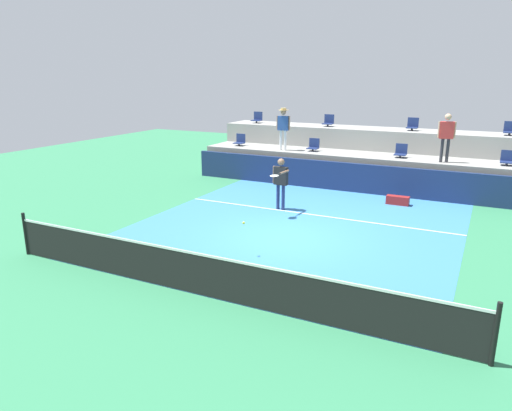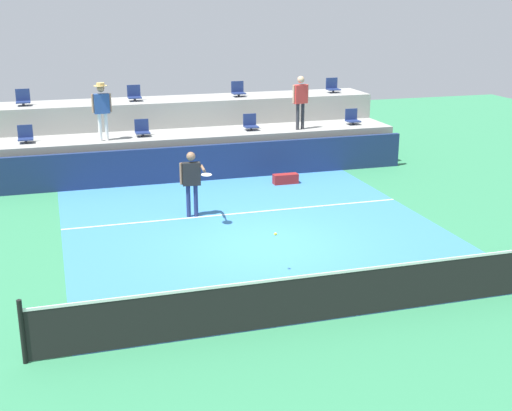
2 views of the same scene
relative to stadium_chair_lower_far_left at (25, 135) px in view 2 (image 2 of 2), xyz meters
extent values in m
plane|color=#2D754C|center=(5.28, -7.23, -1.46)|extent=(40.00, 40.00, 0.00)
cube|color=teal|center=(5.28, -6.23, -1.46)|extent=(9.00, 10.00, 0.01)
cube|color=white|center=(5.28, -4.83, -1.46)|extent=(9.00, 0.06, 0.00)
cylinder|color=black|center=(0.08, -11.23, -0.93)|extent=(0.08, 0.08, 1.07)
cube|color=black|center=(5.28, -11.23, -1.01)|extent=(10.40, 0.01, 0.87)
cube|color=white|center=(5.28, -11.23, -0.57)|extent=(10.40, 0.02, 0.05)
cube|color=navy|center=(5.28, -1.23, -0.91)|extent=(13.00, 0.16, 1.10)
cube|color=gray|center=(5.28, 0.07, -0.84)|extent=(13.00, 1.80, 1.25)
cube|color=gray|center=(5.28, 1.87, -0.41)|extent=(13.00, 1.80, 2.10)
cylinder|color=#2D2D33|center=(0.00, -0.08, -0.16)|extent=(0.08, 0.08, 0.10)
cube|color=navy|center=(0.00, -0.08, -0.09)|extent=(0.44, 0.40, 0.04)
cube|color=navy|center=(0.00, 0.10, 0.12)|extent=(0.44, 0.04, 0.38)
cylinder|color=#2D2D33|center=(3.48, -0.08, -0.16)|extent=(0.08, 0.08, 0.10)
cube|color=navy|center=(3.48, -0.08, -0.09)|extent=(0.44, 0.40, 0.04)
cube|color=navy|center=(3.48, 0.10, 0.12)|extent=(0.44, 0.04, 0.38)
cylinder|color=#2D2D33|center=(7.02, -0.08, -0.16)|extent=(0.08, 0.08, 0.10)
cube|color=navy|center=(7.02, -0.08, -0.09)|extent=(0.44, 0.40, 0.04)
cube|color=navy|center=(7.02, 0.10, 0.12)|extent=(0.44, 0.04, 0.38)
cylinder|color=#2D2D33|center=(10.65, -0.08, -0.16)|extent=(0.08, 0.08, 0.10)
cube|color=navy|center=(10.65, -0.08, -0.09)|extent=(0.44, 0.40, 0.04)
cube|color=navy|center=(10.65, 0.10, 0.12)|extent=(0.44, 0.04, 0.38)
cylinder|color=#2D2D33|center=(-0.03, 1.72, 0.69)|extent=(0.08, 0.08, 0.10)
cube|color=navy|center=(-0.03, 1.72, 0.76)|extent=(0.44, 0.40, 0.04)
cube|color=navy|center=(-0.03, 1.90, 0.97)|extent=(0.44, 0.04, 0.38)
cylinder|color=#2D2D33|center=(3.51, 1.72, 0.69)|extent=(0.08, 0.08, 0.10)
cube|color=navy|center=(3.51, 1.72, 0.76)|extent=(0.44, 0.40, 0.04)
cube|color=navy|center=(3.51, 1.90, 0.97)|extent=(0.44, 0.04, 0.38)
cylinder|color=#2D2D33|center=(7.10, 1.72, 0.69)|extent=(0.08, 0.08, 0.10)
cube|color=navy|center=(7.10, 1.72, 0.76)|extent=(0.44, 0.40, 0.04)
cube|color=navy|center=(7.10, 1.90, 0.97)|extent=(0.44, 0.04, 0.38)
cylinder|color=#2D2D33|center=(10.65, 1.72, 0.69)|extent=(0.08, 0.08, 0.10)
cube|color=navy|center=(10.65, 1.72, 0.76)|extent=(0.44, 0.40, 0.04)
cube|color=navy|center=(10.65, 1.90, 0.97)|extent=(0.44, 0.04, 0.38)
cylinder|color=navy|center=(3.98, -4.71, -1.04)|extent=(0.12, 0.12, 0.84)
cylinder|color=navy|center=(4.17, -4.72, -1.04)|extent=(0.12, 0.12, 0.84)
cube|color=black|center=(4.08, -4.71, -0.33)|extent=(0.47, 0.22, 0.60)
sphere|color=#846047|center=(4.08, -4.71, 0.13)|extent=(0.25, 0.25, 0.23)
cylinder|color=#846047|center=(3.82, -4.69, -0.31)|extent=(0.08, 0.08, 0.56)
cylinder|color=#846047|center=(4.32, -5.00, -0.13)|extent=(0.11, 0.54, 0.07)
cylinder|color=black|center=(4.29, -5.37, -0.13)|extent=(0.06, 0.26, 0.04)
ellipsoid|color=silver|center=(4.26, -5.64, -0.13)|extent=(0.29, 0.34, 0.03)
cylinder|color=white|center=(2.17, -0.39, 0.20)|extent=(0.12, 0.12, 0.83)
cylinder|color=white|center=(2.36, -0.38, 0.20)|extent=(0.12, 0.12, 0.83)
cube|color=#2D4C8C|center=(2.27, -0.38, 0.91)|extent=(0.46, 0.22, 0.59)
sphere|color=#A87A5B|center=(2.27, -0.38, 1.36)|extent=(0.24, 0.24, 0.23)
cylinder|color=#A87A5B|center=(2.01, -0.41, 0.93)|extent=(0.08, 0.08, 0.55)
cylinder|color=#A87A5B|center=(2.53, -0.36, 0.93)|extent=(0.08, 0.08, 0.55)
cylinder|color=tan|center=(2.27, -0.38, 1.44)|extent=(0.44, 0.44, 0.01)
cylinder|color=tan|center=(2.27, -0.38, 1.49)|extent=(0.26, 0.26, 0.09)
cylinder|color=#2D2D33|center=(8.51, -0.41, 0.21)|extent=(0.13, 0.13, 0.86)
cylinder|color=#2D2D33|center=(8.71, -0.36, 0.21)|extent=(0.13, 0.13, 0.86)
cube|color=red|center=(8.61, -0.38, 0.95)|extent=(0.49, 0.28, 0.61)
sphere|color=tan|center=(8.61, -0.38, 1.41)|extent=(0.28, 0.28, 0.23)
cylinder|color=tan|center=(8.35, -0.44, 0.96)|extent=(0.08, 0.08, 0.57)
cylinder|color=tan|center=(8.87, -0.33, 0.96)|extent=(0.08, 0.08, 0.57)
sphere|color=#CCE033|center=(4.94, -8.92, -0.61)|extent=(0.07, 0.07, 0.07)
cube|color=maroon|center=(7.44, -2.35, -1.31)|extent=(0.76, 0.28, 0.30)
camera|label=1|loc=(10.07, -18.49, 2.85)|focal=33.00mm
camera|label=2|loc=(0.79, -21.35, 4.02)|focal=48.13mm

